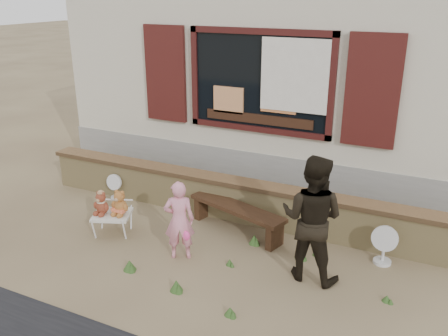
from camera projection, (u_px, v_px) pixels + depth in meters
The scene contains 12 objects.
ground at pixel (206, 246), 6.83m from camera, with size 80.00×80.00×0.00m, color brown.
shopfront at pixel (304, 64), 9.92m from camera, with size 8.04×5.13×4.00m.
brick_wall at pixel (235, 199), 7.56m from camera, with size 7.10×0.36×0.67m.
bench at pixel (237, 213), 7.15m from camera, with size 1.67×0.81×0.42m.
folding_chair at pixel (112, 215), 7.09m from camera, with size 0.68×0.64×0.33m.
teddy_bear_left at pixel (102, 202), 7.02m from camera, with size 0.26×0.23×0.36m, color maroon, non-canonical shape.
teddy_bear_right at pixel (120, 202), 7.00m from camera, with size 0.29×0.25×0.39m, color brown, non-canonical shape.
child at pixel (179, 220), 6.36m from camera, with size 0.41×0.27×1.12m, color pink.
adult at pixel (312, 219), 5.83m from camera, with size 0.80×0.62×1.65m, color black.
fan_left at pixel (115, 186), 8.32m from camera, with size 0.29×0.19×0.46m.
fan_right at pixel (384, 245), 6.31m from camera, with size 0.35×0.24×0.57m.
grass_tufts at pixel (219, 261), 6.34m from camera, with size 4.71×1.82×0.15m.
Camera 1 is at (2.81, -5.30, 3.47)m, focal length 38.00 mm.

